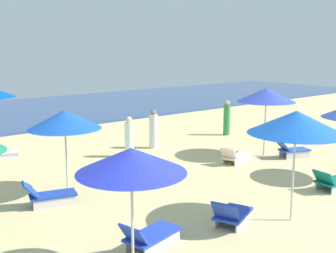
# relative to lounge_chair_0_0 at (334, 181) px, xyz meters

# --- Properties ---
(ocean) EXTENTS (60.00, 13.19, 0.12)m
(ocean) POSITION_rel_lounge_chair_0_0_xyz_m (-0.97, 20.47, -0.19)
(ocean) COLOR #2F4A81
(ocean) RESTS_ON ground_plane
(lounge_chair_0_0) EXTENTS (1.46, 0.85, 0.64)m
(lounge_chair_0_0) POSITION_rel_lounge_chair_0_0_xyz_m (0.00, 0.00, 0.00)
(lounge_chair_0_0) COLOR silver
(lounge_chair_0_0) RESTS_ON ground_plane
(umbrella_1) EXTENTS (2.00, 2.00, 2.44)m
(umbrella_1) POSITION_rel_lounge_chair_0_0_xyz_m (-7.37, -0.15, 1.96)
(umbrella_1) COLOR silver
(umbrella_1) RESTS_ON ground_plane
(lounge_chair_1_0) EXTENTS (1.50, 0.91, 0.69)m
(lounge_chair_1_0) POSITION_rel_lounge_chair_0_0_xyz_m (-6.49, 0.50, 0.02)
(lounge_chair_1_0) COLOR silver
(lounge_chair_1_0) RESTS_ON ground_plane
(umbrella_2) EXTENTS (2.23, 2.23, 2.65)m
(umbrella_2) POSITION_rel_lounge_chair_0_0_xyz_m (1.55, 3.83, 2.14)
(umbrella_2) COLOR silver
(umbrella_2) RESTS_ON ground_plane
(lounge_chair_2_0) EXTENTS (1.53, 0.87, 0.65)m
(lounge_chair_2_0) POSITION_rel_lounge_chair_0_0_xyz_m (-0.04, 3.88, -0.02)
(lounge_chair_2_0) COLOR silver
(lounge_chair_2_0) RESTS_ON ground_plane
(lounge_chair_2_1) EXTENTS (1.40, 0.99, 0.68)m
(lounge_chair_2_1) POSITION_rel_lounge_chair_0_0_xyz_m (2.18, 2.97, 0.03)
(lounge_chair_2_1) COLOR silver
(lounge_chair_2_1) RESTS_ON ground_plane
(umbrella_4) EXTENTS (2.09, 2.09, 2.44)m
(umbrella_4) POSITION_rel_lounge_chair_0_0_xyz_m (-6.31, 4.76, 1.92)
(umbrella_4) COLOR silver
(umbrella_4) RESTS_ON ground_plane
(lounge_chair_4_0) EXTENTS (1.48, 0.92, 0.70)m
(lounge_chair_4_0) POSITION_rel_lounge_chair_0_0_xyz_m (-7.15, 4.16, 0.03)
(lounge_chair_4_0) COLOR silver
(lounge_chair_4_0) RESTS_ON ground_plane
(umbrella_6) EXTENTS (2.29, 2.29, 2.73)m
(umbrella_6) POSITION_rel_lounge_chair_0_0_xyz_m (-2.95, -0.53, 2.20)
(umbrella_6) COLOR silver
(umbrella_6) RESTS_ON ground_plane
(lounge_chair_6_0) EXTENTS (1.41, 1.05, 0.72)m
(lounge_chair_6_0) POSITION_rel_lounge_chair_0_0_xyz_m (-4.27, 0.21, 0.01)
(lounge_chair_6_0) COLOR silver
(lounge_chair_6_0) RESTS_ON ground_plane
(lounge_chair_8_0) EXTENTS (1.48, 1.00, 0.73)m
(lounge_chair_8_0) POSITION_rel_lounge_chair_0_0_xyz_m (-6.63, 9.90, 0.02)
(lounge_chair_8_0) COLOR silver
(lounge_chair_8_0) RESTS_ON ground_plane
(beachgoer_0) EXTENTS (0.50, 0.50, 1.63)m
(beachgoer_0) POSITION_rel_lounge_chair_0_0_xyz_m (-1.04, 7.57, 0.51)
(beachgoer_0) COLOR silver
(beachgoer_0) RESTS_ON ground_plane
(beachgoer_2) EXTENTS (0.45, 0.45, 1.58)m
(beachgoer_2) POSITION_rel_lounge_chair_0_0_xyz_m (-2.63, 7.01, 0.49)
(beachgoer_2) COLOR white
(beachgoer_2) RESTS_ON ground_plane
(beachgoer_3) EXTENTS (0.43, 0.43, 1.68)m
(beachgoer_3) POSITION_rel_lounge_chair_0_0_xyz_m (3.31, 7.46, 0.55)
(beachgoer_3) COLOR green
(beachgoer_3) RESTS_ON ground_plane
(beach_ball_2) EXTENTS (0.37, 0.37, 0.37)m
(beach_ball_2) POSITION_rel_lounge_chair_0_0_xyz_m (5.23, 5.18, -0.06)
(beach_ball_2) COLOR yellow
(beach_ball_2) RESTS_ON ground_plane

